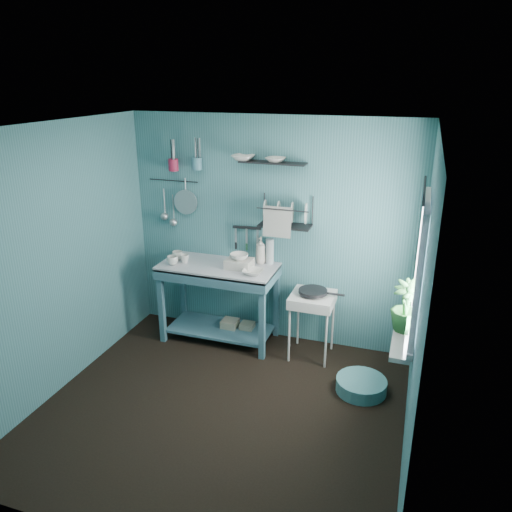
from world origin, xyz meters
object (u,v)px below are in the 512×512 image
(mug_left, at_px, (172,260))
(potted_plant, at_px, (406,306))
(work_counter, at_px, (220,302))
(floor_basin, at_px, (361,385))
(wash_tub, at_px, (239,264))
(storage_tin_large, at_px, (230,329))
(mug_right, at_px, (177,256))
(utensil_cup_teal, at_px, (197,164))
(colander, at_px, (186,202))
(frying_pan, at_px, (313,291))
(storage_tin_small, at_px, (247,331))
(soap_bottle, at_px, (261,250))
(water_bottle, at_px, (270,251))
(dish_rack, at_px, (285,212))
(hotplate_stand, at_px, (311,325))
(utensil_cup_magenta, at_px, (173,165))

(mug_left, bearing_deg, potted_plant, -13.33)
(work_counter, relative_size, potted_plant, 2.88)
(potted_plant, relative_size, floor_basin, 0.92)
(wash_tub, distance_m, storage_tin_large, 0.86)
(work_counter, height_order, mug_right, mug_right)
(utensil_cup_teal, xyz_separation_m, colander, (-0.17, 0.03, -0.45))
(utensil_cup_teal, distance_m, colander, 0.48)
(frying_pan, xyz_separation_m, colander, (-1.55, 0.27, 0.77))
(utensil_cup_teal, bearing_deg, wash_tub, -21.80)
(frying_pan, xyz_separation_m, utensil_cup_teal, (-1.38, 0.24, 1.21))
(storage_tin_small, bearing_deg, utensil_cup_teal, 168.54)
(wash_tub, xyz_separation_m, colander, (-0.73, 0.25, 0.56))
(colander, bearing_deg, potted_plant, -21.53)
(soap_bottle, xyz_separation_m, storage_tin_small, (-0.12, -0.12, -0.96))
(soap_bottle, distance_m, storage_tin_small, 0.97)
(mug_left, height_order, storage_tin_large, mug_left)
(utensil_cup_teal, bearing_deg, mug_left, -115.25)
(utensil_cup_teal, relative_size, floor_basin, 0.27)
(water_bottle, xyz_separation_m, floor_basin, (1.16, -0.76, -0.98))
(soap_bottle, relative_size, storage_tin_large, 1.36)
(work_counter, xyz_separation_m, storage_tin_small, (0.30, 0.08, -0.35))
(colander, bearing_deg, wash_tub, -19.10)
(storage_tin_large, bearing_deg, storage_tin_small, 8.53)
(dish_rack, xyz_separation_m, storage_tin_small, (-0.41, -0.07, -1.43))
(work_counter, bearing_deg, storage_tin_large, 35.01)
(dish_rack, distance_m, storage_tin_large, 1.55)
(dish_rack, xyz_separation_m, storage_tin_large, (-0.61, -0.10, -1.42))
(dish_rack, height_order, storage_tin_large, dish_rack)
(dish_rack, height_order, storage_tin_small, dish_rack)
(utensil_cup_teal, bearing_deg, floor_basin, -20.42)
(water_bottle, bearing_deg, wash_tub, -138.37)
(hotplate_stand, height_order, storage_tin_large, hotplate_stand)
(mug_right, bearing_deg, hotplate_stand, -1.32)
(frying_pan, bearing_deg, mug_right, 178.68)
(dish_rack, bearing_deg, utensil_cup_teal, 178.96)
(mug_left, relative_size, potted_plant, 0.28)
(mug_right, xyz_separation_m, frying_pan, (1.57, -0.04, -0.20))
(storage_tin_small, bearing_deg, floor_basin, -24.08)
(soap_bottle, bearing_deg, water_bottle, 11.31)
(soap_bottle, bearing_deg, frying_pan, -19.94)
(dish_rack, xyz_separation_m, utensil_cup_teal, (-1.01, 0.05, 0.44))
(frying_pan, height_order, storage_tin_large, frying_pan)
(wash_tub, height_order, utensil_cup_magenta, utensil_cup_magenta)
(wash_tub, distance_m, floor_basin, 1.76)
(utensil_cup_teal, bearing_deg, frying_pan, -9.85)
(mug_left, distance_m, wash_tub, 0.74)
(utensil_cup_teal, bearing_deg, work_counter, -33.39)
(utensil_cup_magenta, bearing_deg, mug_left, -72.47)
(work_counter, bearing_deg, water_bottle, 31.37)
(mug_left, distance_m, utensil_cup_teal, 1.09)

